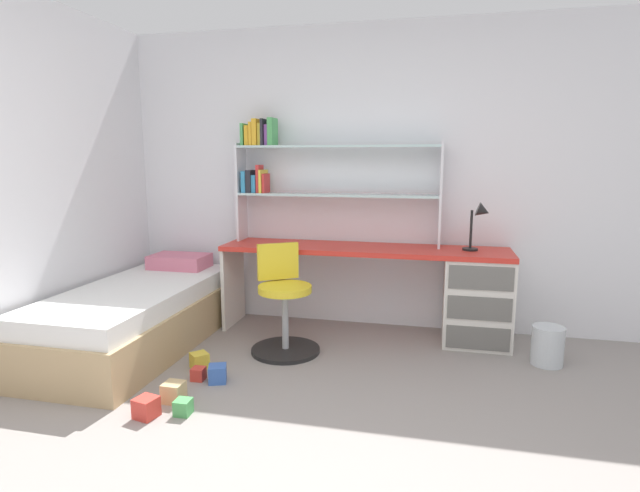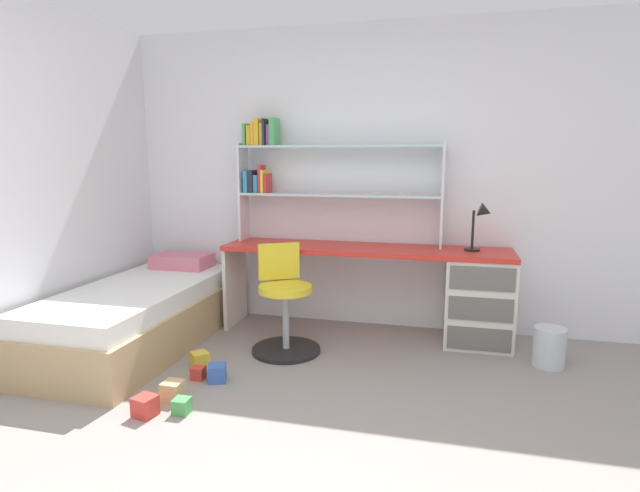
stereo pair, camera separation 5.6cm
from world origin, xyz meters
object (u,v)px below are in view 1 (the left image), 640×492
at_px(toy_block_green_3, 183,407).
at_px(toy_block_red_5, 198,374).
at_px(toy_block_blue_1, 218,374).
at_px(bed_platform, 138,316).
at_px(swivel_chair, 284,310).
at_px(desk_lamp, 480,219).
at_px(toy_block_red_4, 146,408).
at_px(waste_bin, 548,346).
at_px(toy_block_yellow_2, 199,361).
at_px(bookshelf_hutch, 307,169).
at_px(toy_block_natural_0, 174,392).
at_px(desk, 442,289).

relative_size(toy_block_green_3, toy_block_red_5, 1.07).
xyz_separation_m(toy_block_blue_1, toy_block_red_5, (-0.14, 0.00, -0.01)).
relative_size(bed_platform, toy_block_red_5, 22.76).
relative_size(toy_block_blue_1, toy_block_red_5, 1.36).
distance_m(swivel_chair, toy_block_red_5, 0.80).
height_order(desk_lamp, bed_platform, desk_lamp).
distance_m(toy_block_green_3, toy_block_red_4, 0.20).
distance_m(waste_bin, toy_block_blue_1, 2.31).
xyz_separation_m(bed_platform, toy_block_yellow_2, (0.66, -0.30, -0.19)).
relative_size(swivel_chair, toy_block_red_5, 9.67).
height_order(toy_block_blue_1, toy_block_green_3, toy_block_blue_1).
bearing_deg(swivel_chair, toy_block_yellow_2, -136.86).
xyz_separation_m(bookshelf_hutch, toy_block_red_4, (-0.48, -1.80, -1.30)).
relative_size(toy_block_natural_0, toy_block_red_5, 1.41).
height_order(bed_platform, toy_block_green_3, bed_platform).
height_order(desk, bookshelf_hutch, bookshelf_hutch).
relative_size(bookshelf_hutch, bed_platform, 0.91).
relative_size(desk, toy_block_red_4, 20.16).
xyz_separation_m(swivel_chair, toy_block_natural_0, (-0.41, -0.94, -0.26)).
bearing_deg(toy_block_natural_0, toy_block_green_3, -45.17).
bearing_deg(desk_lamp, toy_block_red_4, -138.53).
relative_size(bed_platform, toy_block_yellow_2, 17.27).
xyz_separation_m(desk, bed_platform, (-2.30, -0.68, -0.18)).
height_order(desk_lamp, waste_bin, desk_lamp).
distance_m(bed_platform, waste_bin, 3.06).
xyz_separation_m(toy_block_natural_0, toy_block_blue_1, (0.15, 0.31, -0.00)).
height_order(swivel_chair, waste_bin, swivel_chair).
relative_size(desk, toy_block_blue_1, 20.59).
bearing_deg(toy_block_natural_0, desk_lamp, 38.55).
distance_m(desk_lamp, toy_block_yellow_2, 2.33).
relative_size(desk, toy_block_yellow_2, 21.18).
height_order(bookshelf_hutch, waste_bin, bookshelf_hutch).
relative_size(toy_block_blue_1, toy_block_green_3, 1.26).
relative_size(bookshelf_hutch, toy_block_red_4, 14.91).
bearing_deg(toy_block_green_3, bookshelf_hutch, 80.41).
bearing_deg(toy_block_red_4, bookshelf_hutch, 75.07).
relative_size(bed_platform, waste_bin, 6.80).
xyz_separation_m(swivel_chair, toy_block_red_4, (-0.47, -1.14, -0.26)).
bearing_deg(bookshelf_hutch, desk, -6.82).
bearing_deg(bookshelf_hutch, toy_block_blue_1, -102.27).
relative_size(bed_platform, toy_block_red_4, 16.43).
relative_size(bookshelf_hutch, toy_block_blue_1, 15.23).
height_order(desk, toy_block_red_5, desk).
height_order(waste_bin, toy_block_blue_1, waste_bin).
height_order(bookshelf_hutch, toy_block_red_4, bookshelf_hutch).
xyz_separation_m(bookshelf_hutch, toy_block_green_3, (-0.29, -1.73, -1.32)).
bearing_deg(waste_bin, toy_block_red_4, -150.88).
bearing_deg(toy_block_natural_0, toy_block_red_5, 88.64).
xyz_separation_m(desk_lamp, bed_platform, (-2.56, -0.68, -0.75)).
distance_m(bed_platform, toy_block_yellow_2, 0.74).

